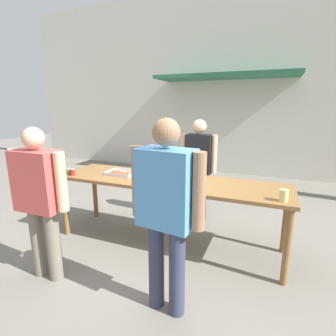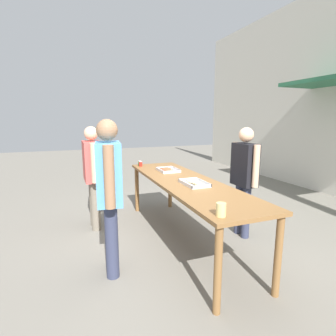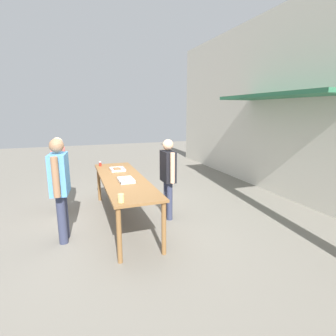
{
  "view_description": "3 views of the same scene",
  "coord_description": "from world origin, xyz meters",
  "px_view_note": "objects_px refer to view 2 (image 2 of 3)",
  "views": [
    {
      "loc": [
        1.19,
        -2.89,
        1.76
      ],
      "look_at": [
        0.0,
        0.0,
        1.01
      ],
      "focal_mm": 28.0,
      "sensor_mm": 36.0,
      "label": 1
    },
    {
      "loc": [
        3.13,
        -1.44,
        1.67
      ],
      "look_at": [
        -0.68,
        0.01,
        0.91
      ],
      "focal_mm": 28.0,
      "sensor_mm": 36.0,
      "label": 2
    },
    {
      "loc": [
        4.72,
        -0.82,
        2.08
      ],
      "look_at": [
        0.15,
        0.84,
        1.01
      ],
      "focal_mm": 28.0,
      "sensor_mm": 36.0,
      "label": 3
    }
  ],
  "objects_px": {
    "person_server_behind_table": "(244,173)",
    "condiment_jar_mustard": "(140,163)",
    "beer_cup": "(221,210)",
    "food_tray_sausages": "(168,170)",
    "person_customer_with_cup": "(109,185)",
    "condiment_jar_ketchup": "(141,164)",
    "food_tray_buns": "(195,183)",
    "person_customer_holding_hotdog": "(93,170)"
  },
  "relations": [
    {
      "from": "food_tray_sausages",
      "to": "condiment_jar_mustard",
      "type": "distance_m",
      "value": 0.71
    },
    {
      "from": "condiment_jar_ketchup",
      "to": "beer_cup",
      "type": "distance_m",
      "value": 2.55
    },
    {
      "from": "person_server_behind_table",
      "to": "person_customer_with_cup",
      "type": "relative_size",
      "value": 0.93
    },
    {
      "from": "beer_cup",
      "to": "food_tray_sausages",
      "type": "bearing_deg",
      "value": 172.08
    },
    {
      "from": "food_tray_buns",
      "to": "person_customer_with_cup",
      "type": "xyz_separation_m",
      "value": [
        0.15,
        -1.08,
        0.11
      ]
    },
    {
      "from": "food_tray_buns",
      "to": "condiment_jar_ketchup",
      "type": "bearing_deg",
      "value": -168.83
    },
    {
      "from": "beer_cup",
      "to": "person_customer_holding_hotdog",
      "type": "xyz_separation_m",
      "value": [
        -2.21,
        -0.85,
        0.0
      ]
    },
    {
      "from": "person_customer_with_cup",
      "to": "person_server_behind_table",
      "type": "bearing_deg",
      "value": -74.7
    },
    {
      "from": "food_tray_buns",
      "to": "condiment_jar_mustard",
      "type": "xyz_separation_m",
      "value": [
        -1.6,
        -0.29,
        0.02
      ]
    },
    {
      "from": "person_customer_with_cup",
      "to": "condiment_jar_mustard",
      "type": "bearing_deg",
      "value": -17.03
    },
    {
      "from": "condiment_jar_ketchup",
      "to": "person_customer_with_cup",
      "type": "height_order",
      "value": "person_customer_with_cup"
    },
    {
      "from": "beer_cup",
      "to": "person_server_behind_table",
      "type": "relative_size",
      "value": 0.08
    },
    {
      "from": "food_tray_sausages",
      "to": "person_customer_holding_hotdog",
      "type": "bearing_deg",
      "value": -100.92
    },
    {
      "from": "food_tray_sausages",
      "to": "condiment_jar_mustard",
      "type": "xyz_separation_m",
      "value": [
        -0.64,
        -0.29,
        0.03
      ]
    },
    {
      "from": "condiment_jar_ketchup",
      "to": "beer_cup",
      "type": "bearing_deg",
      "value": 0.42
    },
    {
      "from": "condiment_jar_mustard",
      "to": "person_server_behind_table",
      "type": "relative_size",
      "value": 0.06
    },
    {
      "from": "food_tray_buns",
      "to": "person_customer_with_cup",
      "type": "height_order",
      "value": "person_customer_with_cup"
    },
    {
      "from": "person_customer_with_cup",
      "to": "food_tray_sausages",
      "type": "bearing_deg",
      "value": -37.09
    },
    {
      "from": "food_tray_sausages",
      "to": "food_tray_buns",
      "type": "distance_m",
      "value": 0.95
    },
    {
      "from": "food_tray_sausages",
      "to": "person_server_behind_table",
      "type": "distance_m",
      "value": 1.18
    },
    {
      "from": "condiment_jar_mustard",
      "to": "person_server_behind_table",
      "type": "distance_m",
      "value": 1.85
    },
    {
      "from": "condiment_jar_mustard",
      "to": "condiment_jar_ketchup",
      "type": "distance_m",
      "value": 0.08
    },
    {
      "from": "person_server_behind_table",
      "to": "condiment_jar_mustard",
      "type": "bearing_deg",
      "value": -143.85
    },
    {
      "from": "food_tray_sausages",
      "to": "person_customer_with_cup",
      "type": "bearing_deg",
      "value": -44.26
    },
    {
      "from": "food_tray_sausages",
      "to": "condiment_jar_ketchup",
      "type": "xyz_separation_m",
      "value": [
        -0.56,
        -0.3,
        0.03
      ]
    },
    {
      "from": "person_server_behind_table",
      "to": "food_tray_buns",
      "type": "bearing_deg",
      "value": -82.84
    },
    {
      "from": "condiment_jar_mustard",
      "to": "person_customer_with_cup",
      "type": "relative_size",
      "value": 0.05
    },
    {
      "from": "food_tray_sausages",
      "to": "beer_cup",
      "type": "bearing_deg",
      "value": -7.92
    },
    {
      "from": "condiment_jar_ketchup",
      "to": "person_customer_with_cup",
      "type": "relative_size",
      "value": 0.05
    },
    {
      "from": "condiment_jar_mustard",
      "to": "beer_cup",
      "type": "bearing_deg",
      "value": 0.3
    },
    {
      "from": "condiment_jar_ketchup",
      "to": "person_customer_with_cup",
      "type": "bearing_deg",
      "value": -25.12
    },
    {
      "from": "person_customer_holding_hotdog",
      "to": "person_customer_with_cup",
      "type": "distance_m",
      "value": 1.33
    },
    {
      "from": "beer_cup",
      "to": "person_customer_with_cup",
      "type": "bearing_deg",
      "value": -138.0
    },
    {
      "from": "person_server_behind_table",
      "to": "person_customer_holding_hotdog",
      "type": "xyz_separation_m",
      "value": [
        -1.05,
        -1.96,
        -0.02
      ]
    },
    {
      "from": "person_server_behind_table",
      "to": "person_customer_holding_hotdog",
      "type": "relative_size",
      "value": 1.0
    },
    {
      "from": "condiment_jar_mustard",
      "to": "beer_cup",
      "type": "xyz_separation_m",
      "value": [
        2.64,
        0.01,
        0.02
      ]
    },
    {
      "from": "food_tray_sausages",
      "to": "person_customer_holding_hotdog",
      "type": "distance_m",
      "value": 1.15
    },
    {
      "from": "condiment_jar_ketchup",
      "to": "person_customer_with_cup",
      "type": "distance_m",
      "value": 1.84
    },
    {
      "from": "person_server_behind_table",
      "to": "condiment_jar_ketchup",
      "type": "bearing_deg",
      "value": -142.1
    },
    {
      "from": "food_tray_buns",
      "to": "condiment_jar_mustard",
      "type": "height_order",
      "value": "condiment_jar_mustard"
    },
    {
      "from": "condiment_jar_mustard",
      "to": "person_customer_with_cup",
      "type": "distance_m",
      "value": 1.92
    },
    {
      "from": "condiment_jar_ketchup",
      "to": "beer_cup",
      "type": "relative_size",
      "value": 0.75
    }
  ]
}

